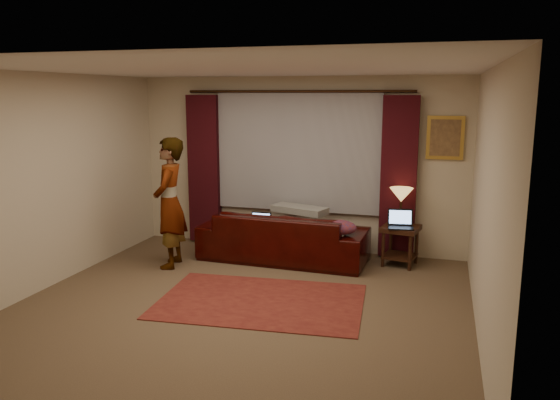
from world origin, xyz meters
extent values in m
cube|color=brown|center=(0.00, 0.00, -0.01)|extent=(5.00, 5.00, 0.01)
cube|color=silver|center=(0.00, 0.00, 2.60)|extent=(5.00, 5.00, 0.02)
cube|color=beige|center=(0.00, 2.50, 1.30)|extent=(5.00, 0.02, 2.60)
cube|color=beige|center=(0.00, -2.50, 1.30)|extent=(5.00, 0.02, 2.60)
cube|color=beige|center=(-2.50, 0.00, 1.30)|extent=(0.02, 5.00, 2.60)
cube|color=beige|center=(2.50, 0.00, 1.30)|extent=(0.02, 5.00, 2.60)
cube|color=#94949B|center=(0.00, 2.44, 1.50)|extent=(2.50, 0.05, 1.80)
cube|color=#33090F|center=(-1.50, 2.39, 1.18)|extent=(0.50, 0.14, 2.30)
cube|color=#33090F|center=(1.50, 2.39, 1.18)|extent=(0.50, 0.14, 2.30)
cylinder|color=#301C0E|center=(0.00, 2.39, 2.38)|extent=(0.04, 0.04, 3.40)
cube|color=gold|center=(2.10, 2.47, 1.75)|extent=(0.50, 0.04, 0.60)
imported|color=black|center=(-0.04, 1.84, 0.48)|extent=(2.40, 1.10, 0.96)
cube|color=gray|center=(0.14, 2.07, 0.96)|extent=(0.87, 0.55, 0.09)
ellipsoid|color=#622A3E|center=(0.80, 1.63, 0.58)|extent=(0.56, 0.50, 0.20)
cube|color=maroon|center=(0.17, 0.20, 0.01)|extent=(2.44, 1.74, 0.01)
cube|color=black|center=(1.58, 2.05, 0.28)|extent=(0.56, 0.56, 0.56)
imported|color=gray|center=(-1.44, 1.11, 0.89)|extent=(0.63, 0.63, 1.78)
camera|label=1|loc=(2.08, -5.41, 2.35)|focal=35.00mm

